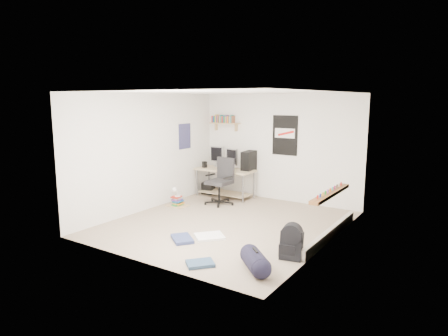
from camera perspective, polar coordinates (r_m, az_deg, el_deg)
The scene contains 26 objects.
floor at distance 7.81m, azimuth 0.39°, elevation -7.95°, with size 4.00×4.50×0.01m, color gray.
ceiling at distance 7.44m, azimuth 0.41°, elevation 10.79°, with size 4.00×4.50×0.01m, color white.
back_wall at distance 9.47m, azimuth 7.88°, elevation 2.89°, with size 4.00×0.01×2.50m, color silver.
left_wall at distance 8.77m, azimuth -10.65°, elevation 2.26°, with size 0.01×4.50×2.50m, color silver.
right_wall at distance 6.66m, azimuth 15.02°, elevation -0.29°, with size 0.01×4.50×2.50m, color silver.
desk at distance 9.78m, azimuth 0.14°, elevation -2.06°, with size 1.45×0.63×0.66m, color tan.
monitor_left at distance 10.10m, azimuth -1.00°, elevation 1.15°, with size 0.35×0.09×0.39m, color #A8A9AD.
monitor_right at distance 9.64m, azimuth 1.10°, elevation 0.73°, with size 0.35×0.09×0.39m, color #AFAEB4.
pc_tower at distance 9.61m, azimuth 3.57°, elevation 0.98°, with size 0.22×0.46×0.49m, color black.
keyboard at distance 9.83m, azimuth -0.97°, elevation -0.19°, with size 0.35×0.12×0.02m, color black.
speaker_left at distance 9.94m, azimuth -2.79°, elevation 0.41°, with size 0.09×0.09×0.19m, color black.
speaker_right at distance 9.38m, azimuth 0.86°, elevation -0.23°, with size 0.08×0.08×0.16m, color black.
office_chair at distance 9.09m, azimuth -0.69°, elevation -2.17°, with size 0.69×0.69×1.06m, color #232325.
wall_shelf at distance 10.04m, azimuth 0.14°, elevation 6.41°, with size 0.80×0.22×0.24m, color tan.
poster_back_wall at distance 9.36m, azimuth 8.68°, elevation 4.63°, with size 0.62×0.03×0.92m, color black.
poster_left_wall at distance 9.62m, azimuth -5.63°, elevation 4.54°, with size 0.02×0.42×0.60m, color navy.
window at distance 6.93m, azimuth 15.45°, elevation 1.75°, with size 0.10×1.50×1.26m, color brown.
baseboard_heater at distance 7.23m, azimuth 15.00°, elevation -8.98°, with size 0.08×2.50×0.18m, color #B7B2A8.
backpack at distance 6.21m, azimuth 9.62°, elevation -10.87°, with size 0.33×0.26×0.44m, color black.
duffel_bag at distance 5.76m, azimuth 4.47°, elevation -13.11°, with size 0.29×0.29×0.56m, color black.
tshirt at distance 7.05m, azimuth -2.09°, elevation -9.74°, with size 0.48×0.41×0.04m, color white.
jeans_a at distance 6.94m, azimuth -6.00°, elevation -10.01°, with size 0.48×0.31×0.05m, color navy.
jeans_b at distance 5.96m, azimuth -3.43°, elevation -13.45°, with size 0.39×0.29×0.05m, color navy.
book_stack at distance 9.07m, azimuth -6.67°, elevation -4.47°, with size 0.40×0.33×0.28m, color olive.
desk_lamp at distance 8.99m, azimuth -6.68°, elevation -3.09°, with size 0.13×0.21×0.21m, color white.
subwoofer at distance 10.18m, azimuth -2.27°, elevation -2.89°, with size 0.28×0.28×0.31m, color black.
Camera 1 is at (4.06, -6.23, 2.38)m, focal length 32.00 mm.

